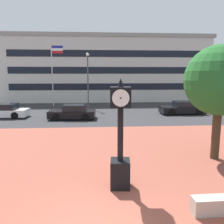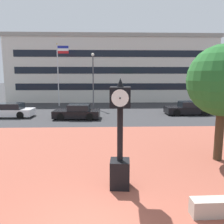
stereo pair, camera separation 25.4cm
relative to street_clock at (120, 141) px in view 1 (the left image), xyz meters
The scene contains 9 objects.
plaza_brick_paving 2.39m from the street_clock, 122.57° to the left, with size 44.00×15.88×0.01m, color brown.
street_clock is the anchor object (origin of this frame).
plaza_tree 5.86m from the street_clock, 27.82° to the left, with size 3.42×3.18×5.25m.
car_street_near 13.17m from the street_clock, 102.79° to the left, with size 4.15×2.15×1.28m.
car_street_mid 16.62m from the street_clock, 61.99° to the left, with size 4.35×1.94×1.28m.
car_street_far 16.74m from the street_clock, 123.86° to the left, with size 4.50×1.99×1.28m.
flagpole_primary 22.23m from the street_clock, 105.70° to the left, with size 1.44×0.14×7.58m.
civic_building 30.72m from the street_clock, 88.62° to the left, with size 30.04×12.65×9.40m.
street_lamp_post 19.30m from the street_clock, 95.19° to the left, with size 0.36×0.36×6.28m.
Camera 1 is at (0.11, -5.09, 3.94)m, focal length 37.05 mm.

